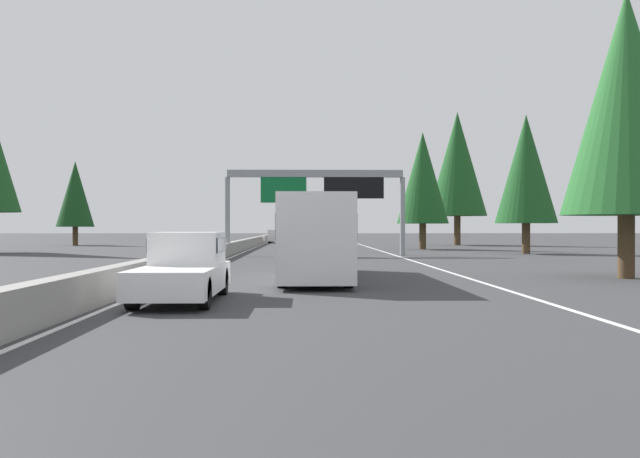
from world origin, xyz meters
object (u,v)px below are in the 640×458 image
at_px(pickup_mid_right, 184,267).
at_px(conifer_right_far, 457,164).
at_px(conifer_right_mid, 423,178).
at_px(conifer_left_mid, 75,194).
at_px(conifer_right_foreground, 626,103).
at_px(sedan_distant_b, 307,238).
at_px(minivan_far_center, 276,235).
at_px(conifer_right_near, 526,169).
at_px(bus_distant_a, 314,235).
at_px(sign_gantry_overhead, 318,188).

height_order(pickup_mid_right, conifer_right_far, conifer_right_far).
bearing_deg(conifer_right_mid, conifer_left_mid, 68.05).
bearing_deg(conifer_right_mid, conifer_right_far, -23.98).
relative_size(pickup_mid_right, conifer_right_foreground, 0.50).
bearing_deg(sedan_distant_b, pickup_mid_right, 176.64).
distance_m(minivan_far_center, conifer_right_mid, 29.29).
bearing_deg(conifer_left_mid, conifer_right_near, -120.78).
bearing_deg(conifer_left_mid, pickup_mid_right, -159.07).
relative_size(conifer_right_foreground, conifer_right_near, 1.08).
bearing_deg(conifer_left_mid, conifer_right_foreground, -142.74).
distance_m(bus_distant_a, conifer_right_near, 29.89).
xyz_separation_m(bus_distant_a, minivan_far_center, (60.13, 3.90, -0.77)).
bearing_deg(bus_distant_a, sign_gantry_overhead, -1.51).
relative_size(conifer_right_foreground, conifer_left_mid, 1.22).
distance_m(sign_gantry_overhead, conifer_right_far, 32.27).
height_order(pickup_mid_right, conifer_right_foreground, conifer_right_foreground).
xyz_separation_m(sedan_distant_b, minivan_far_center, (6.97, 3.81, 0.27)).
bearing_deg(conifer_right_mid, conifer_right_foreground, -176.89).
bearing_deg(minivan_far_center, pickup_mid_right, -179.80).
distance_m(conifer_right_near, conifer_right_far, 24.79).
bearing_deg(bus_distant_a, pickup_mid_right, 154.69).
height_order(sign_gantry_overhead, minivan_far_center, sign_gantry_overhead).
height_order(pickup_mid_right, conifer_right_mid, conifer_right_mid).
distance_m(conifer_right_near, conifer_right_mid, 12.07).
relative_size(sedan_distant_b, conifer_right_far, 0.30).
bearing_deg(conifer_right_foreground, conifer_right_near, -9.36).
relative_size(conifer_right_near, conifer_left_mid, 1.13).
bearing_deg(conifer_right_near, minivan_far_center, 29.63).
relative_size(sedan_distant_b, conifer_right_foreground, 0.39).
distance_m(bus_distant_a, sedan_distant_b, 53.17).
xyz_separation_m(pickup_mid_right, bus_distant_a, (7.75, -3.66, 0.80)).
bearing_deg(sedan_distant_b, conifer_left_mid, 98.03).
bearing_deg(conifer_right_near, pickup_mid_right, 148.35).
distance_m(conifer_right_near, conifer_left_mid, 48.75).
relative_size(sign_gantry_overhead, minivan_far_center, 2.54).
bearing_deg(conifer_right_foreground, bus_distant_a, 89.43).
bearing_deg(pickup_mid_right, sedan_distant_b, -3.36).
xyz_separation_m(minivan_far_center, conifer_right_mid, (-25.02, -14.20, 5.48)).
height_order(pickup_mid_right, conifer_right_near, conifer_right_near).
xyz_separation_m(sign_gantry_overhead, conifer_right_near, (3.03, -15.72, 1.58)).
relative_size(minivan_far_center, conifer_right_foreground, 0.44).
bearing_deg(pickup_mid_right, minivan_far_center, 0.20).
bearing_deg(conifer_right_near, bus_distant_a, 146.51).
relative_size(sign_gantry_overhead, conifer_left_mid, 1.37).
xyz_separation_m(sign_gantry_overhead, bus_distant_a, (-21.59, 0.57, -3.07)).
bearing_deg(sign_gantry_overhead, conifer_right_near, -79.08).
xyz_separation_m(pickup_mid_right, sedan_distant_b, (60.91, -3.58, -0.23)).
height_order(sign_gantry_overhead, sedan_distant_b, sign_gantry_overhead).
height_order(sedan_distant_b, minivan_far_center, minivan_far_center).
height_order(sedan_distant_b, conifer_left_mid, conifer_left_mid).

